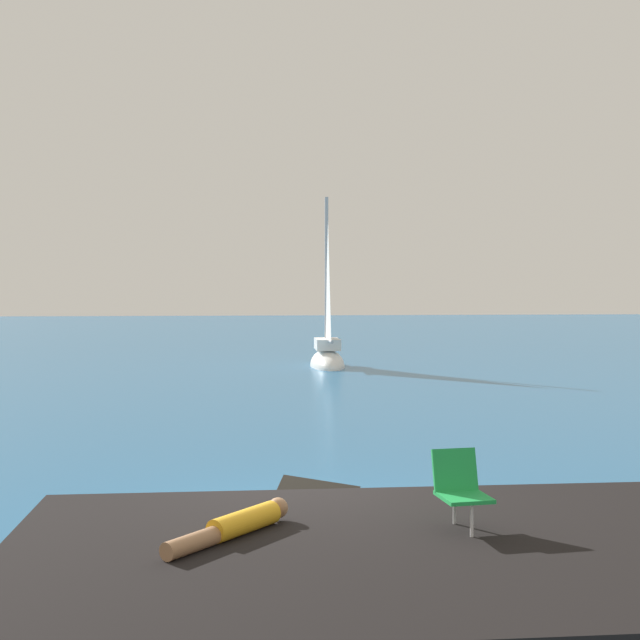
{
  "coord_description": "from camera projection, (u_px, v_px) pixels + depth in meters",
  "views": [
    {
      "loc": [
        -0.81,
        -10.62,
        3.06
      ],
      "look_at": [
        1.96,
        17.09,
        1.97
      ],
      "focal_mm": 47.08,
      "sensor_mm": 36.0,
      "label": 1
    }
  ],
  "objects": [
    {
      "name": "ground_plane",
      "position": [
        301.0,
        525.0,
        10.76
      ],
      "size": [
        160.0,
        160.0,
        0.0
      ],
      "primitive_type": "plane",
      "color": "#236093"
    },
    {
      "name": "shore_ledge",
      "position": [
        411.0,
        571.0,
        8.21
      ],
      "size": [
        8.03,
        4.61,
        0.56
      ],
      "primitive_type": "cube",
      "rotation": [
        0.0,
        0.0,
        -0.01
      ],
      "color": "black",
      "rests_on": "ground"
    },
    {
      "name": "boulder_seaward",
      "position": [
        93.0,
        532.0,
        10.46
      ],
      "size": [
        1.06,
        0.91,
        0.57
      ],
      "primitive_type": "cube",
      "rotation": [
        0.02,
        -0.11,
        2.82
      ],
      "color": "black",
      "rests_on": "ground"
    },
    {
      "name": "boulder_inland",
      "position": [
        312.0,
        528.0,
        10.65
      ],
      "size": [
        1.38,
        1.63,
        1.08
      ],
      "primitive_type": "cube",
      "rotation": [
        0.13,
        -0.2,
        1.32
      ],
      "color": "black",
      "rests_on": "ground"
    },
    {
      "name": "sailboat_near",
      "position": [
        327.0,
        356.0,
        32.33
      ],
      "size": [
        1.38,
        3.91,
        7.2
      ],
      "rotation": [
        0.0,
        0.0,
        1.55
      ],
      "color": "white",
      "rests_on": "ground"
    },
    {
      "name": "person_sunbather",
      "position": [
        236.0,
        525.0,
        8.41
      ],
      "size": [
        1.26,
        1.42,
        0.25
      ],
      "rotation": [
        0.0,
        0.0,
        4.0
      ],
      "color": "gold",
      "rests_on": "shore_ledge"
    },
    {
      "name": "beach_chair",
      "position": [
        460.0,
        486.0,
        8.7
      ],
      "size": [
        0.55,
        0.65,
        0.8
      ],
      "rotation": [
        0.0,
        0.0,
        4.83
      ],
      "color": "green",
      "rests_on": "shore_ledge"
    }
  ]
}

